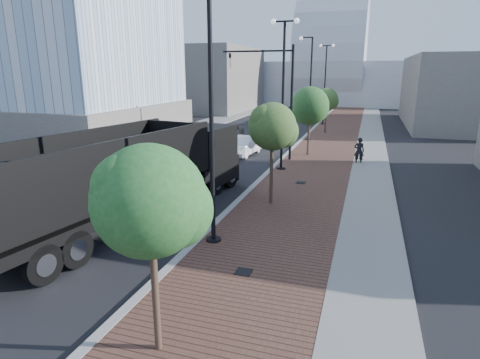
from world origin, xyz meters
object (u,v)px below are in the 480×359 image
(dump_truck, at_px, (163,172))
(dark_car_mid, at_px, (228,132))
(pedestrian, at_px, (359,151))
(white_sedan, at_px, (244,146))

(dump_truck, xyz_separation_m, dark_car_mid, (-3.42, 18.82, -0.92))
(dark_car_mid, relative_size, pedestrian, 2.86)
(white_sedan, xyz_separation_m, dark_car_mid, (-3.44, 6.07, 0.03))
(white_sedan, distance_m, pedestrian, 8.55)
(dump_truck, xyz_separation_m, pedestrian, (8.55, 12.13, -0.73))
(white_sedan, relative_size, pedestrian, 2.33)
(dark_car_mid, xyz_separation_m, pedestrian, (11.97, -6.69, 0.19))
(dump_truck, xyz_separation_m, white_sedan, (0.02, 12.75, -0.95))
(white_sedan, bearing_deg, dark_car_mid, 124.57)
(white_sedan, bearing_deg, pedestrian, 0.88)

